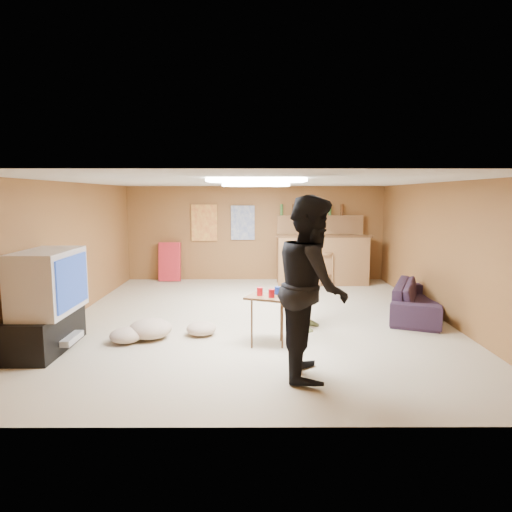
{
  "coord_description": "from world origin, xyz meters",
  "views": [
    {
      "loc": [
        -0.02,
        -7.2,
        1.99
      ],
      "look_at": [
        0.0,
        0.2,
        1.0
      ],
      "focal_mm": 32.0,
      "sensor_mm": 36.0,
      "label": 1
    }
  ],
  "objects_px": {
    "person_black": "(312,287)",
    "tray_table": "(267,320)",
    "tv_body": "(48,282)",
    "sofa": "(419,300)",
    "person_olive": "(309,269)",
    "bar_counter": "(322,260)"
  },
  "relations": [
    {
      "from": "person_black",
      "to": "tray_table",
      "type": "xyz_separation_m",
      "value": [
        -0.46,
        1.02,
        -0.67
      ]
    },
    {
      "from": "tv_body",
      "to": "sofa",
      "type": "xyz_separation_m",
      "value": [
        5.35,
        1.65,
        -0.62
      ]
    },
    {
      "from": "tv_body",
      "to": "sofa",
      "type": "bearing_deg",
      "value": 17.18
    },
    {
      "from": "person_black",
      "to": "sofa",
      "type": "xyz_separation_m",
      "value": [
        2.1,
        2.46,
        -0.72
      ]
    },
    {
      "from": "tv_body",
      "to": "tray_table",
      "type": "height_order",
      "value": "tv_body"
    },
    {
      "from": "tray_table",
      "to": "person_black",
      "type": "bearing_deg",
      "value": -65.41
    },
    {
      "from": "person_olive",
      "to": "tv_body",
      "type": "bearing_deg",
      "value": 125.07
    },
    {
      "from": "person_olive",
      "to": "sofa",
      "type": "relative_size",
      "value": 0.96
    },
    {
      "from": "tv_body",
      "to": "person_black",
      "type": "bearing_deg",
      "value": -13.95
    },
    {
      "from": "person_olive",
      "to": "bar_counter",
      "type": "bearing_deg",
      "value": 7.93
    },
    {
      "from": "sofa",
      "to": "tray_table",
      "type": "bearing_deg",
      "value": 142.18
    },
    {
      "from": "tv_body",
      "to": "tray_table",
      "type": "distance_m",
      "value": 2.85
    },
    {
      "from": "person_black",
      "to": "sofa",
      "type": "height_order",
      "value": "person_black"
    },
    {
      "from": "person_olive",
      "to": "tray_table",
      "type": "distance_m",
      "value": 1.15
    },
    {
      "from": "tv_body",
      "to": "person_black",
      "type": "height_order",
      "value": "person_black"
    },
    {
      "from": "person_olive",
      "to": "person_black",
      "type": "xyz_separation_m",
      "value": [
        -0.19,
        -1.77,
        0.09
      ]
    },
    {
      "from": "tv_body",
      "to": "sofa",
      "type": "distance_m",
      "value": 5.63
    },
    {
      "from": "person_olive",
      "to": "tray_table",
      "type": "xyz_separation_m",
      "value": [
        -0.65,
        -0.76,
        -0.57
      ]
    },
    {
      "from": "bar_counter",
      "to": "person_olive",
      "type": "bearing_deg",
      "value": -101.5
    },
    {
      "from": "tray_table",
      "to": "bar_counter",
      "type": "bearing_deg",
      "value": 72.22
    },
    {
      "from": "tv_body",
      "to": "person_olive",
      "type": "relative_size",
      "value": 0.61
    },
    {
      "from": "tv_body",
      "to": "bar_counter",
      "type": "distance_m",
      "value": 6.09
    }
  ]
}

